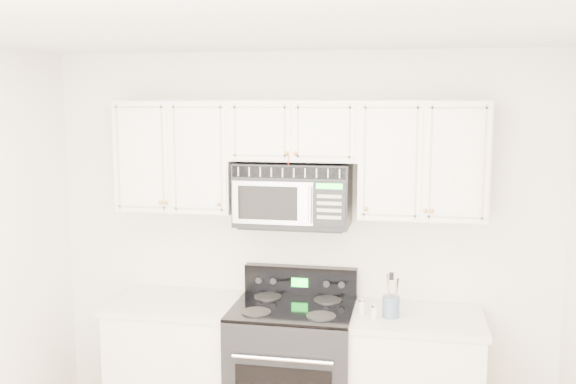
# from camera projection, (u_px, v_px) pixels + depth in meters

# --- Properties ---
(room) EXTENTS (3.51, 3.51, 2.61)m
(room) POSITION_uv_depth(u_px,v_px,m) (231.00, 327.00, 2.77)
(room) COLOR brown
(room) RESTS_ON ground
(base_cabinet_left) EXTENTS (0.86, 0.65, 0.92)m
(base_cabinet_left) POSITION_uv_depth(u_px,v_px,m) (179.00, 369.00, 4.44)
(base_cabinet_left) COLOR beige
(base_cabinet_left) RESTS_ON ground
(range) EXTENTS (0.79, 0.72, 1.13)m
(range) POSITION_uv_depth(u_px,v_px,m) (293.00, 371.00, 4.26)
(range) COLOR black
(range) RESTS_ON ground
(upper_cabinets) EXTENTS (2.44, 0.37, 0.75)m
(upper_cabinets) POSITION_uv_depth(u_px,v_px,m) (296.00, 152.00, 4.22)
(upper_cabinets) COLOR beige
(upper_cabinets) RESTS_ON ground
(microwave) EXTENTS (0.75, 0.43, 0.41)m
(microwave) POSITION_uv_depth(u_px,v_px,m) (293.00, 194.00, 4.24)
(microwave) COLOR black
(microwave) RESTS_ON ground
(utensil_crock) EXTENTS (0.11, 0.11, 0.29)m
(utensil_crock) POSITION_uv_depth(u_px,v_px,m) (391.00, 306.00, 4.02)
(utensil_crock) COLOR slate
(utensil_crock) RESTS_ON base_cabinet_right
(shaker_salt) EXTENTS (0.04, 0.04, 0.10)m
(shaker_salt) POSITION_uv_depth(u_px,v_px,m) (362.00, 307.00, 4.07)
(shaker_salt) COLOR silver
(shaker_salt) RESTS_ON base_cabinet_right
(shaker_pepper) EXTENTS (0.04, 0.04, 0.09)m
(shaker_pepper) POSITION_uv_depth(u_px,v_px,m) (374.00, 312.00, 3.98)
(shaker_pepper) COLOR silver
(shaker_pepper) RESTS_ON base_cabinet_right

